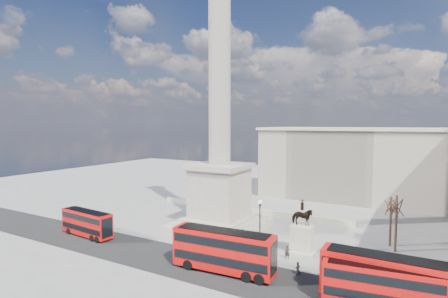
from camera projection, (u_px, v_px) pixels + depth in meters
ground at (204, 236)px, 54.60m from camera, size 180.00×180.00×0.00m
asphalt_road at (194, 264)px, 43.47m from camera, size 120.00×9.00×0.01m
nelsons_column at (220, 151)px, 58.01m from camera, size 14.00×14.00×49.85m
balustrade_wall at (248, 210)px, 68.44m from camera, size 40.00×0.60×1.10m
building_northeast at (374, 164)px, 78.83m from camera, size 51.00×17.00×16.60m
red_bus_a at (87, 223)px, 54.19m from camera, size 10.08×3.10×4.02m
red_bus_b at (224, 250)px, 41.01m from camera, size 12.53×3.66×5.01m
red_bus_c at (388, 280)px, 33.34m from camera, size 12.15×2.89×4.93m
red_bus_d at (382, 287)px, 32.70m from camera, size 10.77×3.77×4.28m
victorian_lamp at (260, 220)px, 48.61m from camera, size 0.60×0.60×6.95m
equestrian_statue at (302, 235)px, 46.94m from camera, size 3.49×2.62×7.41m
bare_tree_mid at (391, 205)px, 49.59m from camera, size 1.98×1.98×7.50m
bare_tree_far at (397, 205)px, 47.40m from camera, size 2.03×2.03×8.27m
pedestrian_walking at (287, 253)px, 45.04m from camera, size 0.78×0.69×1.79m
pedestrian_standing at (298, 268)px, 40.44m from camera, size 0.92×0.84×1.53m
pedestrian_crossing at (246, 247)px, 47.03m from camera, size 0.80×1.07×1.69m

